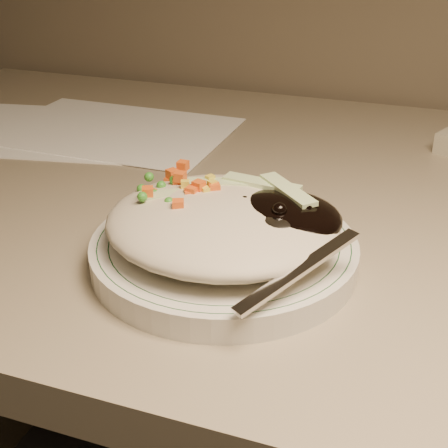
% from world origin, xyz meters
% --- Properties ---
extents(desk, '(1.40, 0.70, 0.74)m').
position_xyz_m(desk, '(0.00, 1.38, 0.54)').
color(desk, gray).
rests_on(desk, ground).
extents(plate, '(0.22, 0.22, 0.02)m').
position_xyz_m(plate, '(-0.09, 1.21, 0.75)').
color(plate, silver).
rests_on(plate, desk).
extents(plate_rim, '(0.21, 0.21, 0.00)m').
position_xyz_m(plate_rim, '(-0.09, 1.21, 0.76)').
color(plate_rim, '#144723').
rests_on(plate_rim, plate).
extents(meal, '(0.21, 0.19, 0.05)m').
position_xyz_m(meal, '(-0.08, 1.21, 0.78)').
color(meal, '#BDB199').
rests_on(meal, plate).
extents(papers, '(0.39, 0.26, 0.00)m').
position_xyz_m(papers, '(-0.37, 1.47, 0.74)').
color(papers, white).
rests_on(papers, desk).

